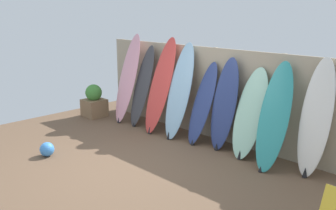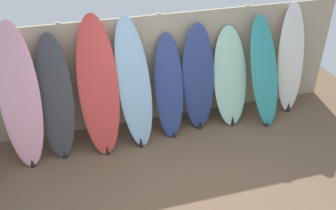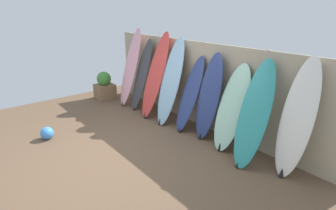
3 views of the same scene
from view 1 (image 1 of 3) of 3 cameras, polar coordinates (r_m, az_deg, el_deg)
ground at (r=6.32m, az=-4.91°, el=-9.08°), size 7.68×7.68×0.00m
fence_back at (r=7.42m, az=6.89°, el=1.76°), size 6.08×0.11×1.80m
surfboard_pink_0 at (r=8.52m, az=-6.17°, el=4.01°), size 0.56×0.70×1.99m
surfboard_charcoal_1 at (r=8.23m, az=-3.94°, el=2.88°), size 0.56×0.67×1.76m
surfboard_red_2 at (r=7.74m, az=-1.17°, el=2.94°), size 0.61×0.77×1.96m
surfboard_skyblue_3 at (r=7.41m, az=1.77°, el=2.11°), size 0.58×0.78×1.89m
surfboard_navy_4 at (r=7.14m, az=5.29°, el=0.19°), size 0.51×0.68×1.55m
surfboard_navy_5 at (r=6.85m, az=8.57°, el=0.07°), size 0.54×0.48×1.69m
surfboard_seafoam_6 at (r=6.56m, az=12.34°, el=-1.38°), size 0.58×0.60×1.56m
surfboard_teal_7 at (r=6.18m, az=15.88°, el=-1.73°), size 0.58×0.78×1.72m
surfboard_white_8 at (r=6.08m, az=21.59°, el=-1.94°), size 0.49×0.47×1.84m
planter_box at (r=9.14m, az=-11.20°, el=0.45°), size 0.49×0.49×0.78m
beach_ball at (r=6.94m, az=-17.96°, el=-6.44°), size 0.25×0.25×0.25m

